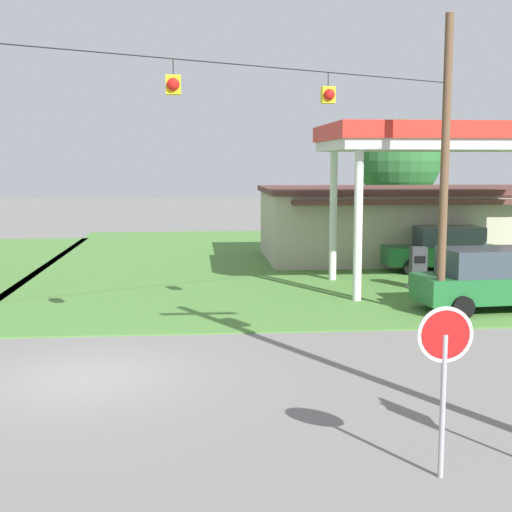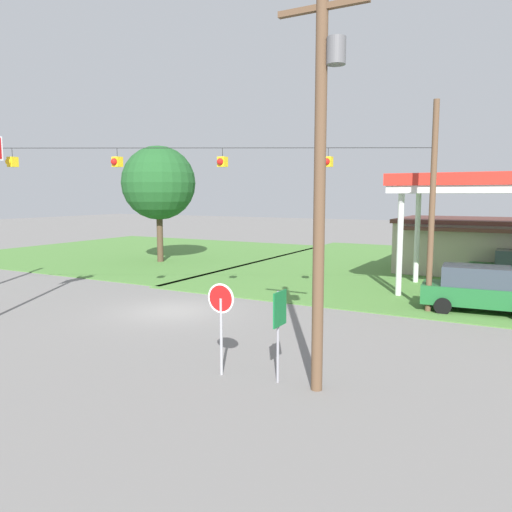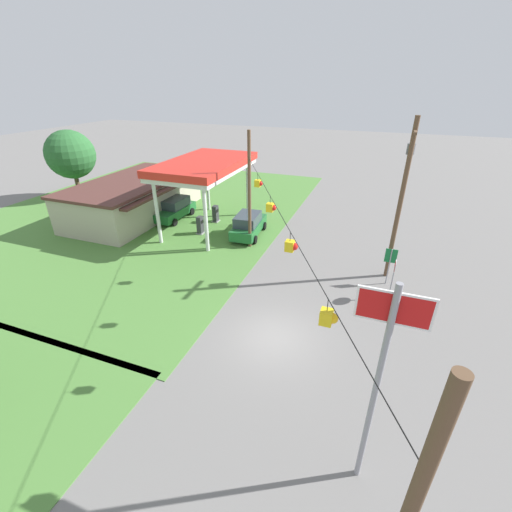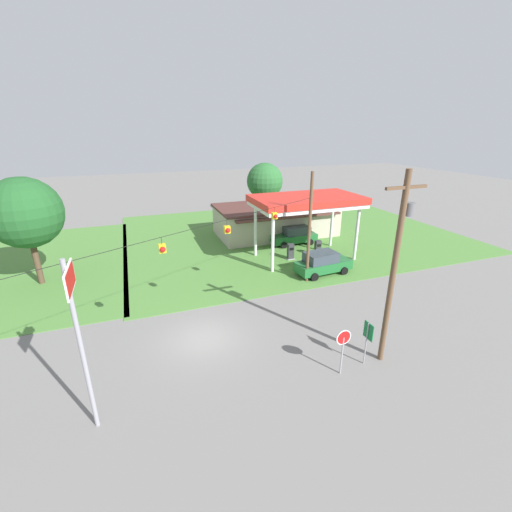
{
  "view_description": "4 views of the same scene",
  "coord_description": "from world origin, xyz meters",
  "px_view_note": "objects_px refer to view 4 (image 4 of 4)",
  "views": [
    {
      "loc": [
        2.3,
        -14.75,
        4.49
      ],
      "look_at": [
        3.9,
        3.81,
        2.04
      ],
      "focal_mm": 50.0,
      "sensor_mm": 36.0,
      "label": 1
    },
    {
      "loc": [
        12.81,
        -16.22,
        4.82
      ],
      "look_at": [
        2.25,
        3.12,
        2.12
      ],
      "focal_mm": 35.0,
      "sensor_mm": 36.0,
      "label": 2
    },
    {
      "loc": [
        -12.87,
        -3.77,
        11.59
      ],
      "look_at": [
        3.24,
        2.22,
        2.65
      ],
      "focal_mm": 24.0,
      "sensor_mm": 36.0,
      "label": 3
    },
    {
      "loc": [
        -2.96,
        -16.89,
        11.56
      ],
      "look_at": [
        4.68,
        3.94,
        3.14
      ],
      "focal_mm": 24.0,
      "sensor_mm": 36.0,
      "label": 4
    }
  ],
  "objects_px": {
    "gas_station_canopy": "(307,202)",
    "fuel_pump_far": "(318,249)",
    "utility_pole_main": "(396,262)",
    "stop_sign_roadside": "(343,343)",
    "car_at_pumps_rear": "(294,235)",
    "tree_west_verge": "(25,213)",
    "tree_behind_station": "(265,181)",
    "car_at_pumps_front": "(322,263)",
    "stop_sign_overhead": "(77,319)",
    "gas_station_store": "(276,220)",
    "fuel_pump_near": "(290,252)",
    "route_sign": "(368,335)"
  },
  "relations": [
    {
      "from": "gas_station_canopy",
      "to": "fuel_pump_far",
      "type": "bearing_deg",
      "value": -0.07
    },
    {
      "from": "utility_pole_main",
      "to": "stop_sign_roadside",
      "type": "bearing_deg",
      "value": -174.61
    },
    {
      "from": "car_at_pumps_rear",
      "to": "stop_sign_roadside",
      "type": "distance_m",
      "value": 20.12
    },
    {
      "from": "car_at_pumps_rear",
      "to": "tree_west_verge",
      "type": "bearing_deg",
      "value": 5.08
    },
    {
      "from": "utility_pole_main",
      "to": "tree_behind_station",
      "type": "height_order",
      "value": "utility_pole_main"
    },
    {
      "from": "car_at_pumps_front",
      "to": "stop_sign_overhead",
      "type": "bearing_deg",
      "value": -152.61
    },
    {
      "from": "gas_station_canopy",
      "to": "stop_sign_roadside",
      "type": "height_order",
      "value": "gas_station_canopy"
    },
    {
      "from": "gas_station_canopy",
      "to": "car_at_pumps_rear",
      "type": "xyz_separation_m",
      "value": [
        0.87,
        3.9,
        -4.3
      ]
    },
    {
      "from": "gas_station_store",
      "to": "tree_west_verge",
      "type": "bearing_deg",
      "value": -165.62
    },
    {
      "from": "gas_station_store",
      "to": "stop_sign_roadside",
      "type": "relative_size",
      "value": 5.29
    },
    {
      "from": "fuel_pump_near",
      "to": "car_at_pumps_front",
      "type": "height_order",
      "value": "car_at_pumps_front"
    },
    {
      "from": "route_sign",
      "to": "utility_pole_main",
      "type": "height_order",
      "value": "utility_pole_main"
    },
    {
      "from": "fuel_pump_near",
      "to": "stop_sign_roadside",
      "type": "bearing_deg",
      "value": -106.42
    },
    {
      "from": "gas_station_store",
      "to": "tree_behind_station",
      "type": "height_order",
      "value": "tree_behind_station"
    },
    {
      "from": "route_sign",
      "to": "tree_west_verge",
      "type": "distance_m",
      "value": 24.81
    },
    {
      "from": "fuel_pump_near",
      "to": "fuel_pump_far",
      "type": "bearing_deg",
      "value": 0.0
    },
    {
      "from": "fuel_pump_far",
      "to": "stop_sign_roadside",
      "type": "relative_size",
      "value": 0.61
    },
    {
      "from": "gas_station_canopy",
      "to": "car_at_pumps_rear",
      "type": "bearing_deg",
      "value": 77.4
    },
    {
      "from": "gas_station_store",
      "to": "fuel_pump_near",
      "type": "height_order",
      "value": "gas_station_store"
    },
    {
      "from": "tree_west_verge",
      "to": "route_sign",
      "type": "bearing_deg",
      "value": -43.52
    },
    {
      "from": "car_at_pumps_front",
      "to": "car_at_pumps_rear",
      "type": "relative_size",
      "value": 1.01
    },
    {
      "from": "car_at_pumps_front",
      "to": "gas_station_canopy",
      "type": "bearing_deg",
      "value": 79.7
    },
    {
      "from": "fuel_pump_near",
      "to": "utility_pole_main",
      "type": "relative_size",
      "value": 0.15
    },
    {
      "from": "stop_sign_overhead",
      "to": "utility_pole_main",
      "type": "xyz_separation_m",
      "value": [
        13.83,
        -0.48,
        0.49
      ]
    },
    {
      "from": "tree_west_verge",
      "to": "utility_pole_main",
      "type": "bearing_deg",
      "value": -41.8
    },
    {
      "from": "stop_sign_roadside",
      "to": "route_sign",
      "type": "distance_m",
      "value": 1.63
    },
    {
      "from": "car_at_pumps_rear",
      "to": "route_sign",
      "type": "relative_size",
      "value": 1.99
    },
    {
      "from": "gas_station_store",
      "to": "tree_behind_station",
      "type": "distance_m",
      "value": 10.02
    },
    {
      "from": "car_at_pumps_front",
      "to": "stop_sign_overhead",
      "type": "height_order",
      "value": "stop_sign_overhead"
    },
    {
      "from": "car_at_pumps_rear",
      "to": "route_sign",
      "type": "xyz_separation_m",
      "value": [
        -5.12,
        -18.71,
        0.75
      ]
    },
    {
      "from": "fuel_pump_near",
      "to": "stop_sign_roadside",
      "type": "height_order",
      "value": "stop_sign_roadside"
    },
    {
      "from": "fuel_pump_near",
      "to": "car_at_pumps_rear",
      "type": "distance_m",
      "value": 4.53
    },
    {
      "from": "car_at_pumps_front",
      "to": "route_sign",
      "type": "height_order",
      "value": "route_sign"
    },
    {
      "from": "gas_station_store",
      "to": "car_at_pumps_front",
      "type": "xyz_separation_m",
      "value": [
        -0.81,
        -11.7,
        -0.72
      ]
    },
    {
      "from": "fuel_pump_far",
      "to": "car_at_pumps_rear",
      "type": "distance_m",
      "value": 3.95
    },
    {
      "from": "fuel_pump_far",
      "to": "stop_sign_roadside",
      "type": "height_order",
      "value": "stop_sign_roadside"
    },
    {
      "from": "utility_pole_main",
      "to": "stop_sign_overhead",
      "type": "bearing_deg",
      "value": 178.03
    },
    {
      "from": "stop_sign_overhead",
      "to": "tree_behind_station",
      "type": "distance_m",
      "value": 37.11
    },
    {
      "from": "stop_sign_roadside",
      "to": "tree_west_verge",
      "type": "distance_m",
      "value": 23.83
    },
    {
      "from": "car_at_pumps_front",
      "to": "stop_sign_roadside",
      "type": "xyz_separation_m",
      "value": [
        -5.47,
        -11.14,
        0.84
      ]
    },
    {
      "from": "fuel_pump_near",
      "to": "tree_behind_station",
      "type": "height_order",
      "value": "tree_behind_station"
    },
    {
      "from": "car_at_pumps_rear",
      "to": "utility_pole_main",
      "type": "xyz_separation_m",
      "value": [
        -4.04,
        -18.69,
        4.55
      ]
    },
    {
      "from": "fuel_pump_far",
      "to": "stop_sign_roadside",
      "type": "xyz_separation_m",
      "value": [
        -7.28,
        -15.05,
        1.1
      ]
    },
    {
      "from": "stop_sign_overhead",
      "to": "utility_pole_main",
      "type": "bearing_deg",
      "value": -1.97
    },
    {
      "from": "tree_behind_station",
      "to": "car_at_pumps_rear",
      "type": "bearing_deg",
      "value": -98.05
    },
    {
      "from": "gas_station_store",
      "to": "stop_sign_overhead",
      "type": "height_order",
      "value": "stop_sign_overhead"
    },
    {
      "from": "car_at_pumps_rear",
      "to": "fuel_pump_near",
      "type": "bearing_deg",
      "value": 59.97
    },
    {
      "from": "utility_pole_main",
      "to": "fuel_pump_near",
      "type": "bearing_deg",
      "value": 83.26
    },
    {
      "from": "gas_station_canopy",
      "to": "tree_behind_station",
      "type": "xyz_separation_m",
      "value": [
        2.74,
        17.11,
        -0.68
      ]
    },
    {
      "from": "stop_sign_roadside",
      "to": "utility_pole_main",
      "type": "xyz_separation_m",
      "value": [
        2.69,
        0.25,
        3.7
      ]
    }
  ]
}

